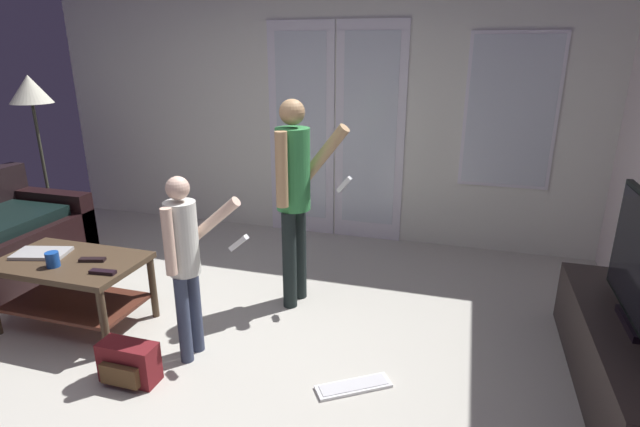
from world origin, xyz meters
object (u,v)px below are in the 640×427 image
object	(u,v)px
floor_lamp	(31,97)
tv_remote_black	(92,260)
backpack	(128,363)
loose_keyboard	(354,386)
person_child	(185,253)
laptop_closed	(42,253)
cup_near_edge	(53,260)
dvd_remote_slim	(103,272)
coffee_table	(72,278)
person_adult	(295,187)
tv_stand	(624,360)

from	to	relation	value
floor_lamp	tv_remote_black	bearing A→B (deg)	-38.67
backpack	loose_keyboard	bearing A→B (deg)	13.74
person_child	laptop_closed	size ratio (longest dim) A/B	3.34
cup_near_edge	dvd_remote_slim	size ratio (longest dim) A/B	0.59
coffee_table	laptop_closed	world-z (taller)	laptop_closed
laptop_closed	tv_remote_black	bearing A→B (deg)	-13.80
person_child	backpack	xyz separation A→B (m)	(-0.23, -0.34, -0.59)
dvd_remote_slim	person_child	bearing A→B (deg)	-4.06
person_adult	backpack	world-z (taller)	person_adult
coffee_table	floor_lamp	xyz separation A→B (m)	(-1.50, 1.37, 1.06)
floor_lamp	person_adult	bearing A→B (deg)	-11.85
loose_keyboard	backpack	bearing A→B (deg)	-166.26
laptop_closed	tv_remote_black	size ratio (longest dim) A/B	2.07
person_child	floor_lamp	distance (m)	2.96
coffee_table	loose_keyboard	distance (m)	2.05
coffee_table	person_adult	world-z (taller)	person_adult
tv_stand	dvd_remote_slim	bearing A→B (deg)	-172.73
cup_near_edge	coffee_table	bearing A→B (deg)	83.22
floor_lamp	laptop_closed	distance (m)	2.06
tv_remote_black	coffee_table	bearing A→B (deg)	172.14
cup_near_edge	tv_remote_black	size ratio (longest dim) A/B	0.59
loose_keyboard	laptop_closed	xyz separation A→B (m)	(-2.26, 0.14, 0.50)
laptop_closed	cup_near_edge	xyz separation A→B (m)	(0.23, -0.13, 0.04)
tv_stand	backpack	size ratio (longest dim) A/B	4.85
tv_remote_black	person_child	bearing A→B (deg)	-25.16
backpack	laptop_closed	xyz separation A→B (m)	(-0.99, 0.45, 0.39)
loose_keyboard	cup_near_edge	world-z (taller)	cup_near_edge
tv_stand	tv_remote_black	world-z (taller)	tv_remote_black
laptop_closed	dvd_remote_slim	bearing A→B (deg)	-27.30
cup_near_edge	dvd_remote_slim	distance (m)	0.39
person_child	tv_remote_black	size ratio (longest dim) A/B	6.92
coffee_table	tv_remote_black	distance (m)	0.23
person_adult	cup_near_edge	xyz separation A→B (m)	(-1.38, -0.88, -0.37)
person_child	dvd_remote_slim	size ratio (longest dim) A/B	6.92
cup_near_edge	tv_stand	bearing A→B (deg)	6.52
loose_keyboard	tv_stand	bearing A→B (deg)	15.37
person_adult	loose_keyboard	xyz separation A→B (m)	(0.66, -0.88, -0.91)
person_child	loose_keyboard	bearing A→B (deg)	-1.37
coffee_table	tv_stand	world-z (taller)	coffee_table
laptop_closed	dvd_remote_slim	xyz separation A→B (m)	(0.61, -0.13, -0.00)
tv_remote_black	cup_near_edge	bearing A→B (deg)	-158.36
coffee_table	dvd_remote_slim	world-z (taller)	dvd_remote_slim
person_adult	cup_near_edge	bearing A→B (deg)	-147.30
coffee_table	laptop_closed	size ratio (longest dim) A/B	2.74
loose_keyboard	laptop_closed	bearing A→B (deg)	176.57
coffee_table	loose_keyboard	bearing A→B (deg)	-3.39
coffee_table	tv_remote_black	xyz separation A→B (m)	(0.17, 0.03, 0.15)
tv_stand	cup_near_edge	bearing A→B (deg)	-173.48
tv_stand	person_adult	xyz separation A→B (m)	(-2.11, 0.48, 0.71)
cup_near_edge	person_child	bearing A→B (deg)	1.43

